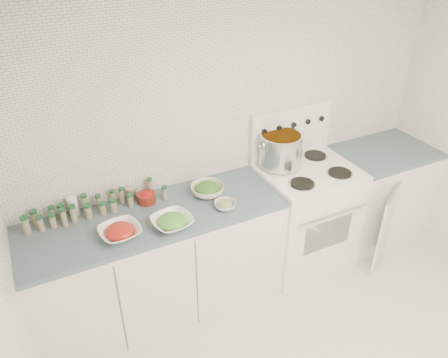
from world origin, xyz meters
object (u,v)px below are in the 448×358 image
Objects in this scene: stock_pot at (280,148)px; bowl_tomato at (120,231)px; stove at (303,213)px; bowl_snowpea at (172,221)px.

stock_pot reaches higher than bowl_tomato.
stove is 1.32m from bowl_snowpea.
bowl_tomato is at bearing -175.63° from stove.
bowl_snowpea is at bearing -8.66° from bowl_tomato.
stock_pot is at bearing 17.16° from bowl_snowpea.
stove is 4.62× the size of bowl_tomato.
bowl_snowpea is at bearing -172.06° from stove.
stock_pot is 1.43m from bowl_tomato.
stove is 3.73× the size of stock_pot.
bowl_snowpea reaches higher than bowl_tomato.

